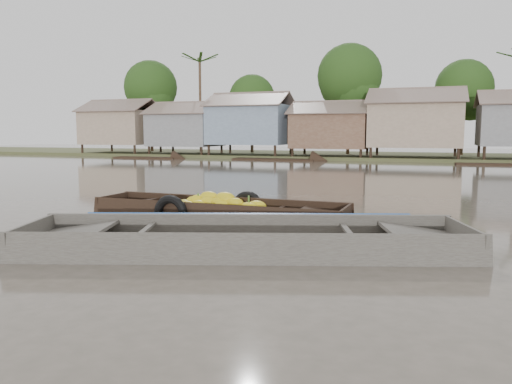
% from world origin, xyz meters
% --- Properties ---
extents(ground, '(120.00, 120.00, 0.00)m').
position_xyz_m(ground, '(0.00, 0.00, 0.00)').
color(ground, '#4E483C').
rests_on(ground, ground).
extents(riverbank, '(120.00, 12.47, 10.22)m').
position_xyz_m(riverbank, '(3.03, 31.86, 3.07)').
color(riverbank, '#384723').
rests_on(riverbank, ground).
extents(banana_boat, '(6.48, 1.75, 0.92)m').
position_xyz_m(banana_boat, '(-1.44, 1.51, 0.19)').
color(banana_boat, black).
rests_on(banana_boat, ground).
extents(viewer_boat, '(8.26, 4.42, 0.64)m').
position_xyz_m(viewer_boat, '(0.48, -1.40, 0.07)').
color(viewer_boat, '#3D3933').
rests_on(viewer_boat, ground).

